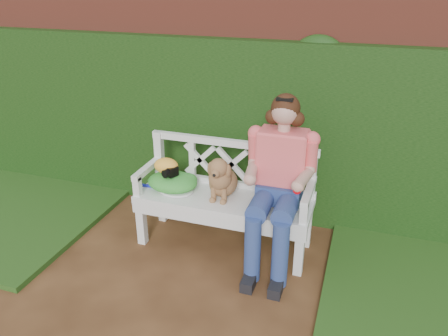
% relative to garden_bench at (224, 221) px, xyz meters
% --- Properties ---
extents(ground, '(60.00, 60.00, 0.00)m').
position_rel_garden_bench_xyz_m(ground, '(-0.18, -1.03, -0.24)').
color(ground, '#3B2212').
extents(brick_wall, '(10.00, 0.30, 2.20)m').
position_rel_garden_bench_xyz_m(brick_wall, '(-0.18, 0.87, 0.86)').
color(brick_wall, brown).
rests_on(brick_wall, ground).
extents(ivy_hedge, '(10.00, 0.18, 1.70)m').
position_rel_garden_bench_xyz_m(ivy_hedge, '(-0.18, 0.65, 0.61)').
color(ivy_hedge, '#264817').
rests_on(ivy_hedge, ground).
extents(garden_bench, '(1.60, 0.64, 0.48)m').
position_rel_garden_bench_xyz_m(garden_bench, '(0.00, 0.00, 0.00)').
color(garden_bench, white).
rests_on(garden_bench, ground).
extents(seated_woman, '(0.85, 0.95, 1.39)m').
position_rel_garden_bench_xyz_m(seated_woman, '(0.48, -0.02, 0.45)').
color(seated_woman, '#ED3951').
rests_on(seated_woman, ground).
extents(dog, '(0.28, 0.37, 0.39)m').
position_rel_garden_bench_xyz_m(dog, '(-0.02, 0.00, 0.44)').
color(dog, '#9E6D2C').
rests_on(dog, garden_bench).
extents(tennis_racket, '(0.58, 0.25, 0.03)m').
position_rel_garden_bench_xyz_m(tennis_racket, '(-0.45, -0.05, 0.25)').
color(tennis_racket, silver).
rests_on(tennis_racket, garden_bench).
extents(green_bag, '(0.53, 0.47, 0.15)m').
position_rel_garden_bench_xyz_m(green_bag, '(-0.47, -0.01, 0.32)').
color(green_bag, '#217323').
rests_on(green_bag, garden_bench).
extents(camera_item, '(0.15, 0.14, 0.08)m').
position_rel_garden_bench_xyz_m(camera_item, '(-0.48, -0.04, 0.43)').
color(camera_item, black).
rests_on(camera_item, green_bag).
extents(baseball_glove, '(0.24, 0.20, 0.14)m').
position_rel_garden_bench_xyz_m(baseball_glove, '(-0.52, -0.01, 0.46)').
color(baseball_glove, '#F4A833').
rests_on(baseball_glove, green_bag).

